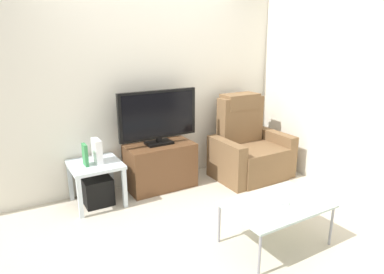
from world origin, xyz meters
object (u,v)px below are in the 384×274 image
Objects in this scene: tv_stand at (160,166)px; book_upright at (85,155)px; game_console at (97,151)px; coffee_table at (276,206)px; subwoofer_box at (97,191)px; recliner_armchair at (249,149)px; cell_phone at (280,202)px; side_table at (96,170)px; television at (158,116)px.

tv_stand is 3.48× the size of book_upright.
game_console is 1.97m from coffee_table.
coffee_table is (1.16, -1.58, 0.22)m from subwoofer_box.
cell_phone is (-0.79, -1.38, 0.03)m from recliner_armchair.
recliner_armchair is 4.11× the size of game_console.
book_upright is 0.90× the size of game_console.
subwoofer_box is at bearing 87.89° from cell_phone.
recliner_armchair is 2.11m from book_upright.
recliner_armchair is 2.00m from side_table.
game_console is 1.99m from cell_phone.
book_upright reaches higher than cell_phone.
tv_stand is 0.81m from subwoofer_box.
television is 1.77m from cell_phone.
game_console is 0.29× the size of coffee_table.
tv_stand is at bearing 3.71° from book_upright.
cell_phone is at bearing -52.92° from side_table.
coffee_table is at bearing -77.63° from television.
subwoofer_box is (-0.80, -0.04, -0.13)m from tv_stand.
coffee_table reaches higher than subwoofer_box.
television reaches higher than recliner_armchair.
coffee_table is (0.36, -1.62, 0.09)m from tv_stand.
recliner_armchair reaches higher than game_console.
side_table is 0.21m from game_console.
subwoofer_box is 2.01m from cell_phone.
game_console is at bearing 12.53° from book_upright.
recliner_armchair is 4.56× the size of book_upright.
subwoofer_box is 1.17× the size of game_console.
book_upright is 2.02m from coffee_table.
cell_phone is at bearing -53.91° from game_console.
game_console is (-1.95, 0.22, 0.24)m from recliner_armchair.
recliner_armchair is at bearing -6.00° from side_table.
book_upright is at bearing -168.69° from subwoofer_box.
side_table is 1.99m from cell_phone.
recliner_armchair is (1.19, -0.25, 0.09)m from tv_stand.
cell_phone is (1.20, -1.59, -0.00)m from side_table.
coffee_table is at bearing -119.86° from recliner_armchair.
coffee_table is at bearing -77.49° from tv_stand.
subwoofer_box is at bearing 11.31° from book_upright.
tv_stand is at bearing 169.42° from recliner_armchair.
television is 1.10m from subwoofer_box.
subwoofer_box is at bearing -175.92° from television.
game_console reaches higher than cell_phone.
cell_phone is (1.30, -1.57, -0.20)m from book_upright.
coffee_table is at bearing -53.75° from side_table.
coffee_table is at bearing 131.83° from cell_phone.
cell_phone reaches higher than coffee_table.
coffee_table is (-0.83, -1.38, -0.00)m from recliner_armchair.
tv_stand is 2.69× the size of subwoofer_box.
subwoofer_box is at bearing -164.05° from game_console.
game_console is (0.04, 0.01, 0.46)m from subwoofer_box.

